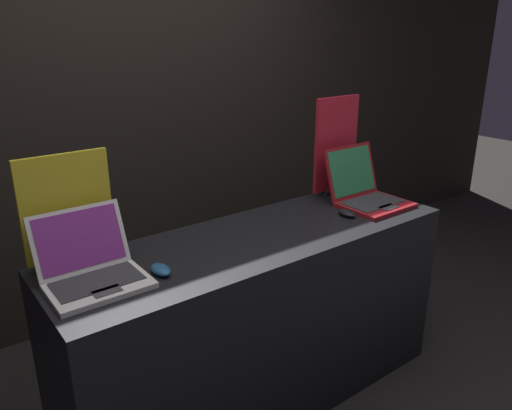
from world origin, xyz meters
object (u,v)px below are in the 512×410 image
laptop_back (366,191)px  mouse_front (161,270)px  mouse_back (347,213)px  laptop_front (92,267)px  promo_stand_back (336,148)px  promo_stand_front (68,212)px

laptop_back → mouse_front: bearing=-176.6°
mouse_front → mouse_back: mouse_front is taller
laptop_front → mouse_back: bearing=-4.4°
mouse_front → promo_stand_back: (1.24, 0.31, 0.24)m
laptop_front → promo_stand_back: (1.47, 0.21, 0.20)m
mouse_front → promo_stand_front: size_ratio=0.25×
laptop_front → mouse_front: (0.23, -0.09, -0.04)m
mouse_front → promo_stand_back: bearing=13.9°
laptop_back → mouse_back: (-0.22, -0.08, -0.05)m
laptop_back → promo_stand_back: size_ratio=0.69×
promo_stand_back → mouse_back: bearing=-125.5°
mouse_back → promo_stand_back: bearing=54.5°
mouse_back → promo_stand_back: promo_stand_back is taller
mouse_back → promo_stand_back: 0.45m
promo_stand_front → mouse_back: 1.30m
mouse_back → laptop_back: bearing=18.9°
laptop_front → mouse_front: bearing=-22.6°
mouse_back → promo_stand_back: (0.22, 0.31, 0.24)m
laptop_back → promo_stand_back: 0.30m
promo_stand_front → laptop_front: bearing=-90.0°
mouse_front → laptop_back: bearing=3.4°
mouse_front → promo_stand_back: promo_stand_back is taller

